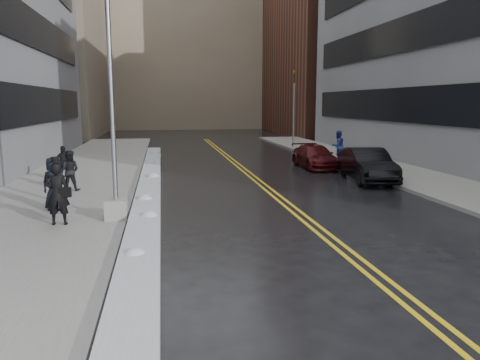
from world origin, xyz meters
name	(u,v)px	position (x,y,z in m)	size (l,w,h in m)	color
ground	(235,237)	(0.00, 0.00, 0.00)	(160.00, 160.00, 0.00)	black
sidewalk_west	(78,181)	(-5.75, 10.00, 0.07)	(5.50, 50.00, 0.15)	gray
sidewalk_east	(396,172)	(10.00, 10.00, 0.07)	(4.00, 50.00, 0.15)	gray
lane_line_left	(250,178)	(2.35, 10.00, 0.00)	(0.12, 50.00, 0.01)	gold
lane_line_right	(256,177)	(2.65, 10.00, 0.00)	(0.12, 50.00, 0.01)	gold
snow_ridge	(150,184)	(-2.45, 8.00, 0.17)	(0.90, 30.00, 0.34)	silver
building_west_far	(34,54)	(-15.50, 44.00, 9.00)	(14.00, 22.00, 18.00)	gray
building_east_far	(340,13)	(19.00, 42.00, 14.00)	(14.00, 20.00, 28.00)	#562D21
building_far	(186,53)	(2.00, 60.00, 11.00)	(36.00, 16.00, 22.00)	gray
lamppost	(113,140)	(-3.30, 2.00, 2.53)	(0.65, 0.65, 7.62)	gray
fire_hydrant	(378,164)	(9.00, 10.00, 0.55)	(0.26, 0.26, 0.73)	maroon
traffic_signal	(294,106)	(8.50, 24.00, 3.40)	(0.16, 0.20, 6.00)	gray
pedestrian_fedora	(57,194)	(-4.87, 1.58, 1.05)	(0.66, 0.43, 1.80)	black
pedestrian_b	(70,171)	(-5.54, 7.07, 0.96)	(0.79, 0.61, 1.62)	black
pedestrian_c	(55,184)	(-5.35, 3.50, 1.03)	(0.86, 0.56, 1.76)	black
pedestrian_d	(64,163)	(-6.22, 9.55, 0.94)	(0.93, 0.39, 1.59)	black
pedestrian_east	(338,146)	(8.57, 14.54, 1.06)	(0.88, 0.69, 1.82)	navy
car_black	(367,165)	(7.50, 8.05, 0.77)	(1.63, 4.68, 1.54)	black
car_maroon	(315,157)	(6.61, 12.88, 0.64)	(1.78, 4.38, 1.27)	#3F0A0C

